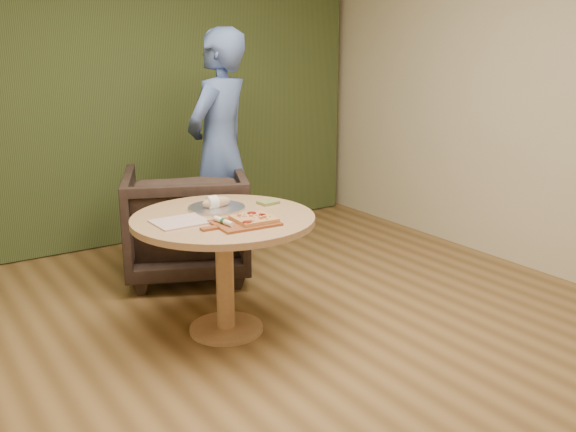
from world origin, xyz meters
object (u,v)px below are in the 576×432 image
(pizza_paddle, at_px, (243,223))
(flatbread_pizza, at_px, (254,219))
(serving_tray, at_px, (217,208))
(person_standing, at_px, (220,150))
(cutlery_roll, at_px, (224,221))
(bread_roll, at_px, (215,202))
(pedestal_table, at_px, (224,238))
(armchair, at_px, (186,217))

(pizza_paddle, height_order, flatbread_pizza, flatbread_pizza)
(serving_tray, bearing_deg, person_standing, 60.91)
(pizza_paddle, height_order, person_standing, person_standing)
(cutlery_roll, distance_m, bread_roll, 0.39)
(flatbread_pizza, relative_size, cutlery_roll, 1.16)
(serving_tray, height_order, person_standing, person_standing)
(pedestal_table, distance_m, pizza_paddle, 0.27)
(pizza_paddle, relative_size, serving_tray, 1.27)
(pedestal_table, bearing_deg, armchair, 77.43)
(armchair, bearing_deg, cutlery_roll, 98.84)
(flatbread_pizza, bearing_deg, bread_roll, 95.39)
(serving_tray, bearing_deg, flatbread_pizza, -85.85)
(serving_tray, xyz_separation_m, bread_roll, (-0.01, 0.00, 0.04))
(flatbread_pizza, bearing_deg, pizza_paddle, 168.71)
(flatbread_pizza, xyz_separation_m, armchair, (0.16, 1.29, -0.32))
(flatbread_pizza, bearing_deg, person_standing, 69.65)
(serving_tray, bearing_deg, bread_roll, 180.00)
(pedestal_table, height_order, cutlery_roll, cutlery_roll)
(serving_tray, relative_size, armchair, 0.39)
(pizza_paddle, bearing_deg, serving_tray, 88.08)
(cutlery_roll, relative_size, bread_roll, 1.03)
(cutlery_roll, bearing_deg, pizza_paddle, -18.92)
(cutlery_roll, height_order, armchair, armchair)
(cutlery_roll, height_order, serving_tray, cutlery_roll)
(person_standing, bearing_deg, serving_tray, 31.72)
(pizza_paddle, relative_size, flatbread_pizza, 1.96)
(pedestal_table, height_order, armchair, armchair)
(cutlery_roll, distance_m, serving_tray, 0.39)
(bread_roll, distance_m, person_standing, 1.12)
(pedestal_table, xyz_separation_m, flatbread_pizza, (0.07, -0.23, 0.17))
(pizza_paddle, distance_m, bread_roll, 0.40)
(pedestal_table, bearing_deg, serving_tray, 75.19)
(armchair, bearing_deg, flatbread_pizza, 106.77)
(flatbread_pizza, xyz_separation_m, bread_roll, (-0.04, 0.41, 0.02))
(armchair, bearing_deg, pizza_paddle, 103.91)
(person_standing, bearing_deg, bread_roll, 31.32)
(pizza_paddle, bearing_deg, flatbread_pizza, -8.23)
(cutlery_roll, bearing_deg, person_standing, 57.30)
(flatbread_pizza, xyz_separation_m, serving_tray, (-0.03, 0.41, -0.02))
(armchair, xyz_separation_m, person_standing, (0.35, 0.08, 0.47))
(cutlery_roll, xyz_separation_m, armchair, (0.34, 1.25, -0.32))
(cutlery_roll, distance_m, person_standing, 1.51)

